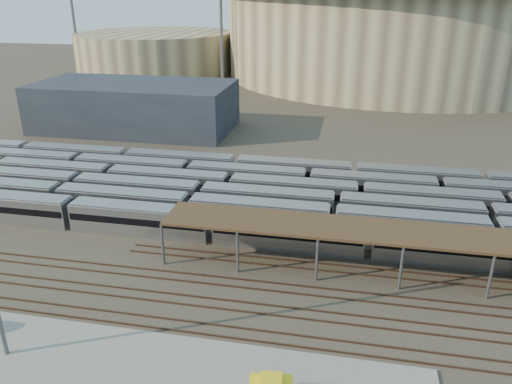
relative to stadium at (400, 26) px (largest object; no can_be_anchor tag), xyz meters
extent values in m
plane|color=#383026|center=(-25.00, -140.00, -16.47)|extent=(420.00, 420.00, 0.00)
cube|color=gray|center=(-30.00, -155.00, -16.37)|extent=(50.00, 9.00, 0.20)
cube|color=#A6A5AA|center=(-29.25, -132.00, -14.67)|extent=(112.00, 2.90, 3.60)
cube|color=#A6A5AA|center=(-33.62, -127.80, -14.67)|extent=(112.00, 2.90, 3.60)
cube|color=#A6A5AA|center=(-33.30, -123.60, -14.67)|extent=(112.00, 2.90, 3.60)
cube|color=#A6A5AA|center=(-30.28, -119.40, -14.67)|extent=(112.00, 2.90, 3.60)
cube|color=#A6A5AA|center=(-19.19, -115.20, -14.67)|extent=(112.00, 2.90, 3.60)
cube|color=#A6A5AA|center=(-31.33, -111.00, -14.67)|extent=(112.00, 2.90, 3.60)
cylinder|color=#5C5D62|center=(-33.00, -138.70, -13.97)|extent=(0.30, 0.30, 5.00)
cylinder|color=#5C5D62|center=(-33.00, -133.30, -13.97)|extent=(0.30, 0.30, 5.00)
cylinder|color=#5C5D62|center=(-24.43, -138.70, -13.97)|extent=(0.30, 0.30, 5.00)
cylinder|color=#5C5D62|center=(-24.43, -133.30, -13.97)|extent=(0.30, 0.30, 5.00)
cylinder|color=#5C5D62|center=(-15.86, -138.70, -13.97)|extent=(0.30, 0.30, 5.00)
cylinder|color=#5C5D62|center=(-15.86, -133.30, -13.97)|extent=(0.30, 0.30, 5.00)
cylinder|color=#5C5D62|center=(-7.29, -138.70, -13.97)|extent=(0.30, 0.30, 5.00)
cylinder|color=#5C5D62|center=(-7.29, -133.30, -13.97)|extent=(0.30, 0.30, 5.00)
cylinder|color=#5C5D62|center=(1.29, -138.70, -13.97)|extent=(0.30, 0.30, 5.00)
cylinder|color=#5C5D62|center=(1.29, -133.30, -13.97)|extent=(0.30, 0.30, 5.00)
cube|color=#3D2A19|center=(-3.00, -136.00, -11.32)|extent=(60.00, 6.00, 0.30)
cube|color=#4C3323|center=(-25.00, -141.75, -16.38)|extent=(170.00, 0.12, 0.18)
cube|color=#4C3323|center=(-25.00, -140.25, -16.38)|extent=(170.00, 0.12, 0.18)
cube|color=#4C3323|center=(-25.00, -145.75, -16.38)|extent=(170.00, 0.12, 0.18)
cube|color=#4C3323|center=(-25.00, -144.25, -16.38)|extent=(170.00, 0.12, 0.18)
cube|color=#4C3323|center=(-25.00, -149.75, -16.38)|extent=(170.00, 0.12, 0.18)
cube|color=#4C3323|center=(-25.00, -148.25, -16.38)|extent=(170.00, 0.12, 0.18)
cylinder|color=tan|center=(0.00, 0.00, -2.47)|extent=(116.00, 116.00, 28.00)
cylinder|color=tan|center=(-85.00, -10.00, -9.47)|extent=(56.00, 56.00, 14.00)
cube|color=#1E232D|center=(-60.00, -85.00, -11.47)|extent=(42.00, 20.00, 10.00)
cylinder|color=#5C5D62|center=(-55.00, -30.00, 1.53)|extent=(1.00, 1.00, 36.00)
cylinder|color=#5C5D62|center=(-110.00, -20.00, 1.53)|extent=(1.00, 1.00, 36.00)
cylinder|color=#5C5D62|center=(-35.00, 20.00, 1.53)|extent=(1.00, 1.00, 36.00)
camera|label=1|loc=(-13.18, -184.74, 12.64)|focal=35.00mm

